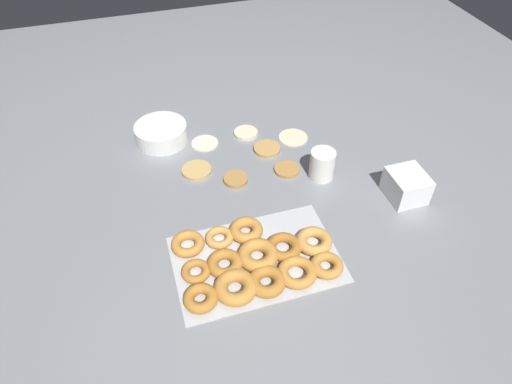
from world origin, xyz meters
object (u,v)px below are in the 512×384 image
Objects in this scene: pancake_2 at (205,143)px; pancake_5 at (236,179)px; pancake_6 at (246,133)px; paper_cup at (322,164)px; batter_bowl at (161,133)px; pancake_4 at (197,170)px; container_stack at (406,186)px; pancake_1 at (287,169)px; donut_tray at (255,261)px; pancake_0 at (267,149)px; pancake_3 at (293,137)px.

pancake_2 is 1.19× the size of pancake_5.
pancake_6 reaches higher than pancake_2.
paper_cup is at bearing -59.95° from pancake_6.
batter_bowl is at bearing 169.98° from pancake_6.
pancake_4 reaches higher than pancake_2.
pancake_5 is 0.67× the size of container_stack.
pancake_5 reaches higher than pancake_1.
pancake_5 is at bearing 83.25° from donut_tray.
container_stack reaches higher than pancake_0.
paper_cup reaches higher than pancake_0.
pancake_1 reaches higher than pancake_2.
pancake_4 is at bearing 159.69° from paper_cup.
pancake_5 is at bearing 167.62° from paper_cup.
pancake_4 is 0.22× the size of donut_tray.
pancake_4 is at bearing -67.95° from batter_bowl.
pancake_2 is 0.16m from pancake_4.
pancake_2 is 0.90× the size of pancake_3.
pancake_5 reaches higher than pancake_2.
container_stack reaches higher than pancake_1.
pancake_4 is at bearing 163.59° from pancake_1.
pancake_3 is (0.09, 0.17, -0.00)m from pancake_1.
container_stack is (0.40, -0.47, 0.04)m from pancake_6.
donut_tray is at bearing -76.26° from batter_bowl.
pancake_0 is 0.20m from pancake_5.
paper_cup is (0.13, -0.19, 0.04)m from pancake_0.
pancake_5 is at bearing -113.97° from pancake_6.
pancake_1 is 0.40m from container_stack.
batter_bowl reaches higher than donut_tray.
pancake_5 is at bearing -140.72° from pancake_0.
pancake_1 is 0.46× the size of batter_bowl.
pancake_1 is (0.03, -0.13, -0.00)m from pancake_0.
pancake_2 is 0.96× the size of pancake_4.
pancake_4 is 0.53× the size of batter_bowl.
batter_bowl reaches higher than pancake_1.
pancake_1 is 0.18m from pancake_5.
pancake_6 is at bearing 75.94° from donut_tray.
pancake_4 is 1.24× the size of pancake_5.
pancake_2 is 0.80× the size of container_stack.
pancake_5 reaches higher than pancake_6.
pancake_1 is 0.13m from paper_cup.
pancake_5 is at bearing -55.80° from batter_bowl.
pancake_3 is 0.18m from pancake_6.
pancake_0 is 0.95× the size of pancake_4.
pancake_3 is at bearing 59.19° from donut_tray.
pancake_5 is at bearing -36.42° from pancake_4.
pancake_1 and pancake_6 have the same top height.
pancake_4 is 0.70m from container_stack.
pancake_2 is 0.16m from pancake_6.
pancake_1 is 0.90× the size of pancake_2.
pancake_2 is at bearing -24.47° from batter_bowl.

